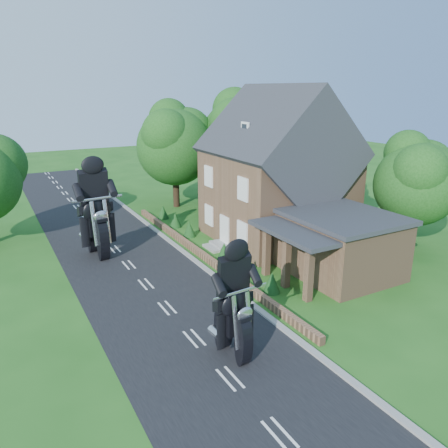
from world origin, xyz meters
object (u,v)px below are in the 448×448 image
annex (339,244)px  garden_wall (202,254)px  motorcycle_follow (98,242)px  motorcycle_lead (233,340)px  house (277,176)px

annex → garden_wall: bearing=133.8°
motorcycle_follow → garden_wall: bearing=142.8°
motorcycle_lead → motorcycle_follow: motorcycle_follow is taller
garden_wall → motorcycle_lead: 10.47m
house → motorcycle_lead: 15.00m
garden_wall → motorcycle_follow: (-5.43, 3.32, 0.73)m
motorcycle_follow → annex: bearing=134.6°
annex → motorcycle_follow: annex is taller
house → motorcycle_lead: bearing=-131.8°
garden_wall → motorcycle_follow: motorcycle_follow is taller
motorcycle_lead → motorcycle_follow: (-1.92, 13.18, 0.20)m
annex → house: bearing=84.8°
house → motorcycle_follow: house is taller
annex → motorcycle_lead: annex is taller
annex → motorcycle_follow: size_ratio=3.53×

